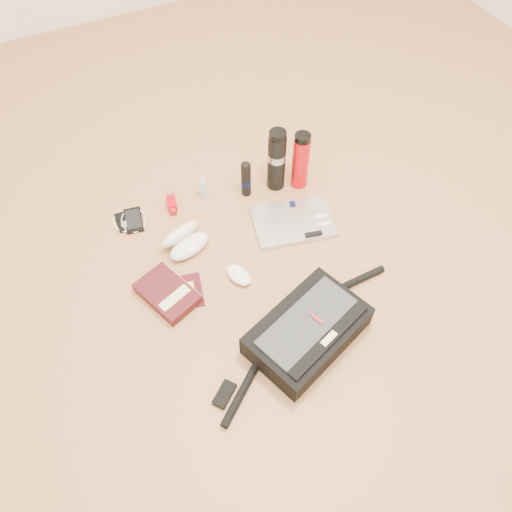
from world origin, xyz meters
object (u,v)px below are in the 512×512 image
thermos_red (301,161)px  book (168,293)px  messenger_bag (307,331)px  laptop (293,222)px  thermos_black (277,160)px

thermos_red → book: bearing=-157.2°
book → messenger_bag: bearing=-65.8°
messenger_bag → book: (-0.35, 0.35, -0.03)m
laptop → thermos_black: bearing=94.4°
laptop → book: 0.56m
book → thermos_black: 0.67m
messenger_bag → book: 0.50m
laptop → thermos_red: size_ratio=1.34×
messenger_bag → thermos_red: size_ratio=2.94×
laptop → thermos_black: (0.03, 0.21, 0.13)m
laptop → book: bearing=-156.8°
messenger_bag → book: messenger_bag is taller
thermos_red → thermos_black: bearing=159.0°
messenger_bag → thermos_red: (0.31, 0.63, 0.08)m
book → thermos_black: bearing=7.5°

